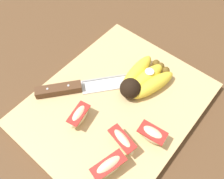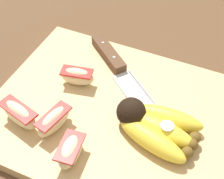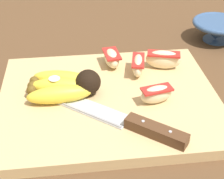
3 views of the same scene
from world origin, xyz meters
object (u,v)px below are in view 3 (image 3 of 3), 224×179
ceramic_bowl (217,29)px  apple_wedge_near (163,59)px  chefs_knife (128,122)px  apple_wedge_extra (112,58)px  banana_bunch (66,85)px  apple_wedge_middle (157,94)px  apple_wedge_far (138,65)px

ceramic_bowl → apple_wedge_near: bearing=40.6°
chefs_knife → apple_wedge_extra: (0.00, -0.19, 0.01)m
banana_bunch → apple_wedge_middle: size_ratio=2.14×
apple_wedge_middle → apple_wedge_extra: 0.15m
apple_wedge_extra → chefs_knife: bearing=91.1°
apple_wedge_near → ceramic_bowl: (-0.17, -0.15, -0.01)m
apple_wedge_far → apple_wedge_extra: 0.06m
apple_wedge_near → apple_wedge_extra: 0.10m
banana_bunch → apple_wedge_extra: bearing=-136.3°
ceramic_bowl → chefs_knife: bearing=49.3°
banana_bunch → chefs_knife: size_ratio=0.55×
apple_wedge_extra → ceramic_bowl: 0.30m
chefs_knife → apple_wedge_far: (-0.04, -0.15, 0.01)m
apple_wedge_middle → ceramic_bowl: apple_wedge_middle is taller
banana_bunch → ceramic_bowl: banana_bunch is taller
banana_bunch → apple_wedge_extra: banana_bunch is taller
apple_wedge_middle → apple_wedge_far: bearing=-81.9°
apple_wedge_near → banana_bunch: bearing=18.8°
apple_wedge_middle → apple_wedge_far: apple_wedge_far is taller
banana_bunch → ceramic_bowl: bearing=-149.8°
apple_wedge_extra → ceramic_bowl: size_ratio=0.50×
apple_wedge_extra → ceramic_bowl: (-0.27, -0.12, -0.01)m
apple_wedge_near → apple_wedge_extra: (0.10, -0.02, -0.00)m
apple_wedge_near → apple_wedge_extra: bearing=-12.9°
banana_bunch → apple_wedge_far: (-0.14, -0.05, 0.00)m
apple_wedge_near → apple_wedge_middle: apple_wedge_near is taller
banana_bunch → apple_wedge_far: 0.15m
apple_wedge_extra → ceramic_bowl: bearing=-155.5°
chefs_knife → apple_wedge_far: apple_wedge_far is taller
chefs_knife → apple_wedge_far: 0.16m
chefs_knife → apple_wedge_middle: apple_wedge_middle is taller
apple_wedge_near → apple_wedge_far: (0.05, 0.01, -0.00)m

